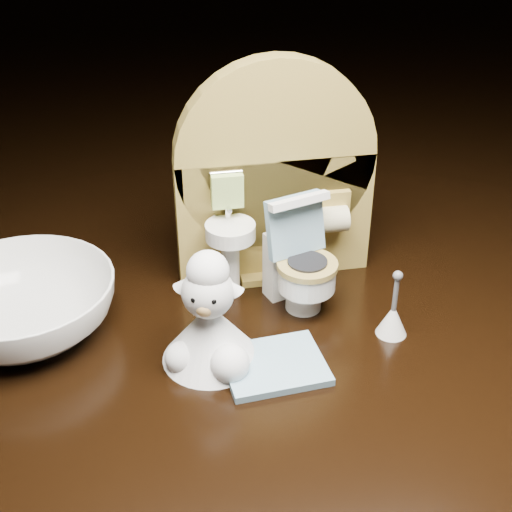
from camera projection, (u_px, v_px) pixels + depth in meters
The scene contains 6 objects.
backdrop_panel at pixel (274, 186), 0.46m from camera, with size 0.13×0.05×0.15m.
toy_toilet at pixel (299, 266), 0.45m from camera, with size 0.04×0.05×0.08m.
bath_mat at pixel (274, 365), 0.41m from camera, with size 0.06×0.05×0.00m, color #769CB2.
toilet_brush at pixel (393, 318), 0.43m from camera, with size 0.02×0.02×0.05m.
plush_lamb at pixel (210, 325), 0.40m from camera, with size 0.06×0.06×0.07m.
ceramic_bowl at pixel (23, 306), 0.43m from camera, with size 0.11×0.11×0.04m, color white.
Camera 1 is at (-0.09, -0.34, 0.27)m, focal length 50.00 mm.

